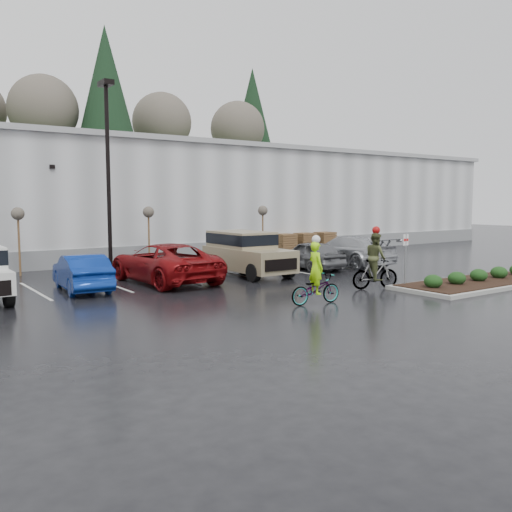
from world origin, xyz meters
TOP-DOWN VIEW (x-y plane):
  - ground at (0.00, 0.00)m, footprint 120.00×120.00m
  - warehouse at (0.00, 21.99)m, footprint 60.50×15.50m
  - wooded_ridge at (0.00, 45.00)m, footprint 80.00×25.00m
  - lamppost at (-4.00, 12.00)m, footprint 0.50×1.00m
  - sapling_west at (-8.00, 13.00)m, footprint 0.60×0.60m
  - sapling_mid at (-1.50, 13.00)m, footprint 0.60×0.60m
  - sapling_east at (6.00, 13.00)m, footprint 0.60×0.60m
  - pallet_stack_a at (8.50, 14.00)m, footprint 1.20×1.20m
  - pallet_stack_b at (10.20, 14.00)m, footprint 1.20×1.20m
  - pallet_stack_c at (12.00, 14.00)m, footprint 1.20×1.20m
  - curb_island at (7.00, -1.00)m, footprint 8.00×3.00m
  - mulch_bed at (7.00, -1.00)m, footprint 7.60×2.60m
  - shrub_a at (4.00, -1.00)m, footprint 0.70×0.70m
  - shrub_b at (5.50, -1.00)m, footprint 0.70×0.70m
  - shrub_c at (7.00, -1.00)m, footprint 0.70×0.70m
  - shrub_d at (8.50, -1.00)m, footprint 0.70×0.70m
  - fire_lane_sign at (3.80, 0.20)m, footprint 0.30×0.05m
  - car_blue at (-6.95, 7.06)m, footprint 1.88×4.45m
  - car_red at (-3.38, 7.18)m, footprint 3.10×6.22m
  - suv_tan at (0.78, 6.91)m, footprint 2.20×5.10m
  - car_grey at (4.76, 7.11)m, footprint 2.04×4.42m
  - car_far_silver at (7.35, 7.01)m, footprint 2.41×5.73m
  - cyclist_hivis at (-1.32, -0.25)m, footprint 1.99×0.85m
  - cyclist_olive at (2.73, 0.79)m, footprint 2.00×1.10m

SIDE VIEW (x-z plane):
  - ground at x=0.00m, z-range 0.00..0.00m
  - curb_island at x=7.00m, z-range 0.00..0.15m
  - mulch_bed at x=7.00m, z-range 0.15..0.19m
  - shrub_a at x=4.00m, z-range 0.15..0.67m
  - shrub_b at x=5.50m, z-range 0.15..0.67m
  - shrub_c at x=7.00m, z-range 0.15..0.67m
  - shrub_d at x=8.50m, z-range 0.15..0.67m
  - pallet_stack_a at x=8.50m, z-range 0.00..1.35m
  - pallet_stack_b at x=10.20m, z-range 0.00..1.35m
  - pallet_stack_c at x=12.00m, z-range 0.00..1.35m
  - car_blue at x=-6.95m, z-range 0.00..1.43m
  - cyclist_hivis at x=-1.32m, z-range -0.45..1.90m
  - car_grey at x=4.76m, z-range 0.00..1.46m
  - car_far_silver at x=7.35m, z-range 0.00..1.65m
  - car_red at x=-3.38m, z-range 0.00..1.69m
  - cyclist_olive at x=2.73m, z-range -0.35..2.15m
  - suv_tan at x=0.78m, z-range 0.00..2.06m
  - fire_lane_sign at x=3.80m, z-range 0.31..2.51m
  - sapling_west at x=-8.00m, z-range 1.13..4.33m
  - sapling_mid at x=-1.50m, z-range 1.13..4.33m
  - sapling_east at x=6.00m, z-range 1.13..4.33m
  - wooded_ridge at x=0.00m, z-range 0.00..6.00m
  - warehouse at x=0.00m, z-range 0.05..7.25m
  - lamppost at x=-4.00m, z-range 1.07..10.30m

